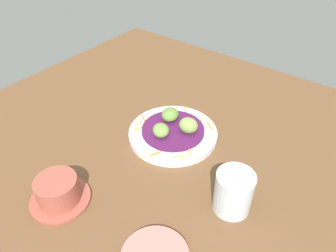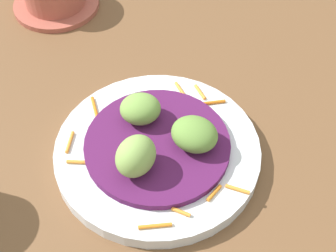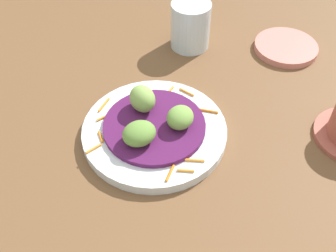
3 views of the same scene
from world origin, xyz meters
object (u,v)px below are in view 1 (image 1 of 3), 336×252
(main_plate, at_px, (173,134))
(guac_scoop_left, at_px, (188,125))
(guac_scoop_right, at_px, (161,130))
(guac_scoop_center, at_px, (170,115))
(water_glass, at_px, (233,192))
(terracotta_bowl, at_px, (58,192))

(main_plate, xyz_separation_m, guac_scoop_left, (-0.01, 0.04, 0.04))
(main_plate, height_order, guac_scoop_right, guac_scoop_right)
(guac_scoop_left, height_order, guac_scoop_center, guac_scoop_left)
(guac_scoop_left, bearing_deg, water_glass, 57.57)
(guac_scoop_left, xyz_separation_m, guac_scoop_right, (0.05, -0.05, -0.01))
(guac_scoop_right, bearing_deg, main_plate, 167.80)
(water_glass, bearing_deg, guac_scoop_center, -117.71)
(guac_scoop_center, distance_m, terracotta_bowl, 0.35)
(terracotta_bowl, distance_m, water_glass, 0.37)
(main_plate, distance_m, guac_scoop_center, 0.05)
(guac_scoop_left, bearing_deg, guac_scoop_center, -102.20)
(guac_scoop_right, bearing_deg, water_glass, 73.64)
(guac_scoop_right, relative_size, water_glass, 0.50)
(guac_scoop_right, distance_m, water_glass, 0.26)
(main_plate, relative_size, water_glass, 2.50)
(guac_scoop_left, relative_size, guac_scoop_right, 1.04)
(water_glass, bearing_deg, guac_scoop_left, -122.43)
(guac_scoop_left, bearing_deg, main_plate, -72.20)
(guac_scoop_right, height_order, terracotta_bowl, terracotta_bowl)
(guac_scoop_center, relative_size, terracotta_bowl, 0.41)
(guac_scoop_left, xyz_separation_m, guac_scoop_center, (-0.02, -0.07, -0.01))
(main_plate, height_order, terracotta_bowl, terracotta_bowl)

